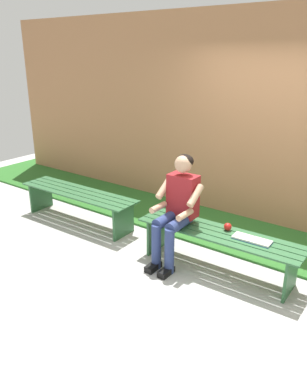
# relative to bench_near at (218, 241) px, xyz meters

# --- Properties ---
(ground_plane) EXTENTS (10.00, 7.00, 0.04)m
(ground_plane) POSITION_rel_bench_near_xyz_m (1.12, 1.00, -0.38)
(ground_plane) COLOR #B2B2AD
(grass_strip) EXTENTS (9.00, 1.82, 0.03)m
(grass_strip) POSITION_rel_bench_near_xyz_m (1.12, -1.29, -0.35)
(grass_strip) COLOR #2D6B28
(grass_strip) RESTS_ON ground
(brick_wall) EXTENTS (9.50, 0.24, 2.94)m
(brick_wall) POSITION_rel_bench_near_xyz_m (0.50, -1.65, 1.11)
(brick_wall) COLOR #B27A51
(brick_wall) RESTS_ON ground
(bench_near) EXTENTS (1.90, 0.49, 0.47)m
(bench_near) POSITION_rel_bench_near_xyz_m (0.00, 0.00, 0.00)
(bench_near) COLOR #2D6038
(bench_near) RESTS_ON ground
(bench_far) EXTENTS (1.92, 0.49, 0.47)m
(bench_far) POSITION_rel_bench_near_xyz_m (2.25, 0.00, 0.00)
(bench_far) COLOR #2D6038
(bench_far) RESTS_ON ground
(person_seated) EXTENTS (0.50, 0.69, 1.27)m
(person_seated) POSITION_rel_bench_near_xyz_m (0.49, 0.10, 0.34)
(person_seated) COLOR maroon
(person_seated) RESTS_ON ground
(apple) EXTENTS (0.09, 0.09, 0.09)m
(apple) POSITION_rel_bench_near_xyz_m (-0.06, -0.10, 0.15)
(apple) COLOR red
(apple) RESTS_ON bench_near
(book_open) EXTENTS (0.42, 0.17, 0.02)m
(book_open) POSITION_rel_bench_near_xyz_m (-0.38, -0.03, 0.12)
(book_open) COLOR white
(book_open) RESTS_ON bench_near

